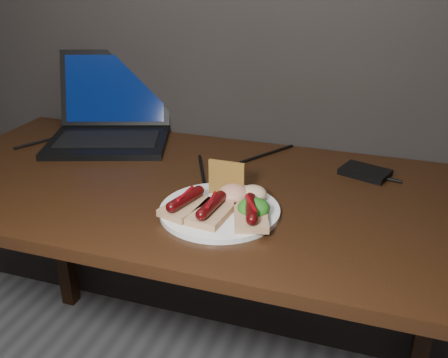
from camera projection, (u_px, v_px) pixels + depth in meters
name	position (u px, v px, depth m)	size (l,w,h in m)	color
desk	(189.00, 216.00, 1.28)	(1.40, 0.70, 0.75)	black
laptop	(111.00, 122.00, 1.53)	(0.44, 0.44, 0.25)	black
hard_drive	(365.00, 172.00, 1.29)	(0.12, 0.08, 0.02)	black
desk_cables	(205.00, 157.00, 1.40)	(1.08, 0.33, 0.01)	black
plate	(220.00, 210.00, 1.11)	(0.27, 0.27, 0.01)	white
bread_sausage_left	(186.00, 203.00, 1.09)	(0.10, 0.13, 0.04)	tan
bread_sausage_center	(211.00, 210.00, 1.06)	(0.08, 0.12, 0.04)	tan
bread_sausage_right	(251.00, 213.00, 1.05)	(0.10, 0.13, 0.04)	tan
crispbread	(226.00, 178.00, 1.15)	(0.09, 0.01, 0.09)	#B08530
salad_greens	(254.00, 208.00, 1.07)	(0.07, 0.07, 0.04)	#115110
salsa_mound	(233.00, 194.00, 1.13)	(0.07, 0.07, 0.04)	maroon
coleslaw_mound	(253.00, 194.00, 1.13)	(0.06, 0.06, 0.04)	beige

